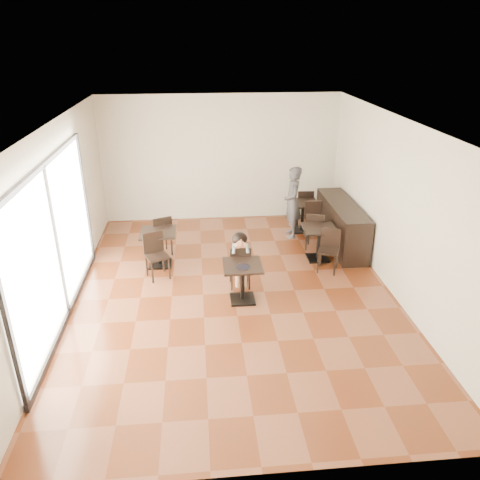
{
  "coord_description": "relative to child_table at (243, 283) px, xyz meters",
  "views": [
    {
      "loc": [
        -0.6,
        -7.69,
        4.57
      ],
      "look_at": [
        0.14,
        0.24,
        1.0
      ],
      "focal_mm": 35.0,
      "sensor_mm": 36.0,
      "label": 1
    }
  ],
  "objects": [
    {
      "name": "cafe_table_back",
      "position": [
        1.8,
        3.17,
        0.01
      ],
      "size": [
        0.73,
        0.73,
        0.75
      ],
      "primitive_type": null,
      "rotation": [
        0.0,
        0.0,
        -0.03
      ],
      "color": "black",
      "rests_on": "floor"
    },
    {
      "name": "chair_mid_a",
      "position": [
        1.87,
        2.11,
        0.08
      ],
      "size": [
        0.53,
        0.53,
        0.89
      ],
      "primitive_type": null,
      "rotation": [
        0.0,
        0.0,
        2.74
      ],
      "color": "black",
      "rests_on": "floor"
    },
    {
      "name": "chair_left_a",
      "position": [
        -1.61,
        2.14,
        0.09
      ],
      "size": [
        0.55,
        0.55,
        0.93
      ],
      "primitive_type": null,
      "rotation": [
        0.0,
        0.0,
        3.55
      ],
      "color": "black",
      "rests_on": "floor"
    },
    {
      "name": "chair_back_a",
      "position": [
        1.96,
        3.72,
        0.08
      ],
      "size": [
        0.42,
        0.42,
        0.9
      ],
      "primitive_type": null,
      "rotation": [
        0.0,
        0.0,
        3.11
      ],
      "color": "black",
      "rests_on": "floor"
    },
    {
      "name": "storefront_window",
      "position": [
        -3.11,
        -0.24,
        1.03
      ],
      "size": [
        0.04,
        4.5,
        2.6
      ],
      "primitive_type": "cube",
      "color": "white",
      "rests_on": "floor"
    },
    {
      "name": "wall_back",
      "position": [
        -0.14,
        4.26,
        1.23
      ],
      "size": [
        6.0,
        0.01,
        3.2
      ],
      "primitive_type": "cube",
      "color": "beige",
      "rests_on": "floor"
    },
    {
      "name": "service_counter",
      "position": [
        2.51,
        2.26,
        0.13
      ],
      "size": [
        0.6,
        2.4,
        1.0
      ],
      "primitive_type": "cube",
      "color": "black",
      "rests_on": "floor"
    },
    {
      "name": "ceiling",
      "position": [
        -0.14,
        0.26,
        2.83
      ],
      "size": [
        6.0,
        8.0,
        0.01
      ],
      "primitive_type": "cube",
      "color": "white",
      "rests_on": "floor"
    },
    {
      "name": "wall_left",
      "position": [
        -3.14,
        0.26,
        1.23
      ],
      "size": [
        0.01,
        8.0,
        3.2
      ],
      "primitive_type": "cube",
      "color": "beige",
      "rests_on": "floor"
    },
    {
      "name": "adult_patron",
      "position": [
        1.47,
        2.87,
        0.49
      ],
      "size": [
        0.43,
        0.64,
        1.72
      ],
      "primitive_type": "imported",
      "rotation": [
        0.0,
        0.0,
        -1.6
      ],
      "color": "#3F3E44",
      "rests_on": "floor"
    },
    {
      "name": "floor",
      "position": [
        -0.14,
        0.26,
        -0.37
      ],
      "size": [
        6.0,
        8.0,
        0.01
      ],
      "primitive_type": "cube",
      "color": "brown",
      "rests_on": "ground"
    },
    {
      "name": "pizza_slice",
      "position": [
        0.0,
        0.36,
        0.6
      ],
      "size": [
        0.26,
        0.2,
        0.06
      ],
      "primitive_type": null,
      "color": "tan",
      "rests_on": "child"
    },
    {
      "name": "child",
      "position": [
        0.0,
        0.55,
        0.19
      ],
      "size": [
        0.4,
        0.56,
        1.12
      ],
      "primitive_type": null,
      "color": "gray",
      "rests_on": "child_chair"
    },
    {
      "name": "cafe_table_left",
      "position": [
        -1.61,
        1.59,
        0.02
      ],
      "size": [
        0.96,
        0.96,
        0.77
      ],
      "primitive_type": null,
      "rotation": [
        0.0,
        0.0,
        0.4
      ],
      "color": "black",
      "rests_on": "floor"
    },
    {
      "name": "child_chair",
      "position": [
        0.0,
        0.55,
        0.07
      ],
      "size": [
        0.4,
        0.4,
        0.89
      ],
      "primitive_type": null,
      "rotation": [
        0.0,
        0.0,
        3.14
      ],
      "color": "black",
      "rests_on": "floor"
    },
    {
      "name": "chair_left_b",
      "position": [
        -1.61,
        1.04,
        0.09
      ],
      "size": [
        0.55,
        0.55,
        0.93
      ],
      "primitive_type": null,
      "rotation": [
        0.0,
        0.0,
        0.4
      ],
      "color": "black",
      "rests_on": "floor"
    },
    {
      "name": "wall_right",
      "position": [
        2.86,
        0.26,
        1.23
      ],
      "size": [
        0.01,
        8.0,
        3.2
      ],
      "primitive_type": "cube",
      "color": "beige",
      "rests_on": "floor"
    },
    {
      "name": "chair_back_b",
      "position": [
        1.96,
        2.62,
        0.08
      ],
      "size": [
        0.42,
        0.42,
        0.9
      ],
      "primitive_type": null,
      "rotation": [
        0.0,
        0.0,
        -0.03
      ],
      "color": "black",
      "rests_on": "floor"
    },
    {
      "name": "child_table",
      "position": [
        0.0,
        0.0,
        0.0
      ],
      "size": [
        0.7,
        0.7,
        0.74
      ],
      "primitive_type": null,
      "color": "black",
      "rests_on": "floor"
    },
    {
      "name": "plate",
      "position": [
        0.0,
        -0.1,
        0.38
      ],
      "size": [
        0.25,
        0.25,
        0.01
      ],
      "primitive_type": "cylinder",
      "color": "black",
      "rests_on": "child_table"
    },
    {
      "name": "chair_mid_b",
      "position": [
        1.87,
        1.01,
        0.08
      ],
      "size": [
        0.53,
        0.53,
        0.89
      ],
      "primitive_type": null,
      "rotation": [
        0.0,
        0.0,
        -0.41
      ],
      "color": "black",
      "rests_on": "floor"
    },
    {
      "name": "cafe_table_mid",
      "position": [
        1.81,
        1.56,
        0.0
      ],
      "size": [
        0.92,
        0.92,
        0.74
      ],
      "primitive_type": null,
      "rotation": [
        0.0,
        0.0,
        -0.41
      ],
      "color": "black",
      "rests_on": "floor"
    },
    {
      "name": "wall_front",
      "position": [
        -0.14,
        -3.74,
        1.23
      ],
      "size": [
        6.0,
        0.01,
        3.2
      ],
      "primitive_type": "cube",
      "color": "beige",
      "rests_on": "floor"
    }
  ]
}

